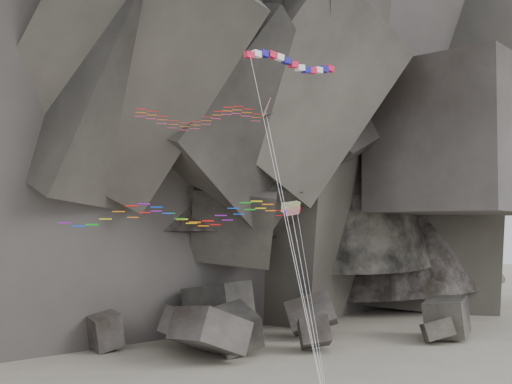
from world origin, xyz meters
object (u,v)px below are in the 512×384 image
object	(u,v)px
delta_kite	(197,116)
parafoil_kite	(173,213)
pennant_kite	(303,248)
banner_kite	(292,65)

from	to	relation	value
delta_kite	parafoil_kite	bearing A→B (deg)	-136.11
parafoil_kite	pennant_kite	distance (m)	9.73
parafoil_kite	pennant_kite	size ratio (longest dim) A/B	1.06
parafoil_kite	banner_kite	bearing A→B (deg)	-4.23
delta_kite	parafoil_kite	size ratio (longest dim) A/B	1.41
delta_kite	parafoil_kite	world-z (taller)	delta_kite
banner_kite	parafoil_kite	size ratio (longest dim) A/B	1.65
delta_kite	parafoil_kite	distance (m)	6.77
banner_kite	pennant_kite	size ratio (longest dim) A/B	1.74
banner_kite	delta_kite	bearing A→B (deg)	176.98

